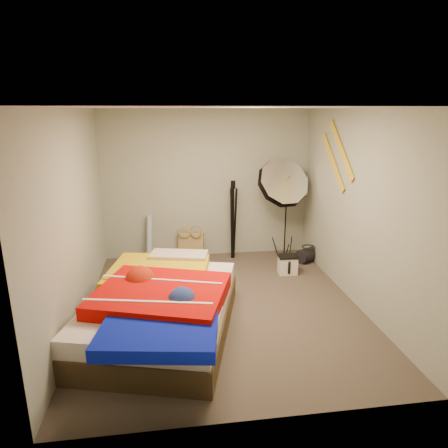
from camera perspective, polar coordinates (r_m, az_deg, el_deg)
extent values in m
plane|color=brown|center=(5.32, -0.17, -11.72)|extent=(4.00, 4.00, 0.00)
plane|color=silver|center=(4.71, -0.19, 16.30)|extent=(4.00, 4.00, 0.00)
plane|color=#9AA192|center=(6.81, -2.49, 5.62)|extent=(3.50, 0.00, 3.50)
plane|color=#9AA192|center=(3.00, 5.08, -8.15)|extent=(3.50, 0.00, 3.50)
plane|color=#9AA192|center=(4.95, -20.68, 0.62)|extent=(0.00, 4.00, 4.00)
plane|color=#9AA192|center=(5.39, 18.61, 2.00)|extent=(0.00, 4.00, 4.00)
cube|color=tan|center=(6.95, -4.69, -3.01)|extent=(0.46, 0.29, 0.44)
cylinder|color=#5F8DBE|center=(6.86, -10.65, -2.02)|extent=(0.15, 0.24, 0.77)
cube|color=white|center=(6.34, 9.07, -5.85)|extent=(0.29, 0.21, 0.28)
cylinder|color=black|center=(6.90, 11.93, -4.32)|extent=(0.45, 0.39, 0.24)
cube|color=gold|center=(5.80, 16.42, 10.17)|extent=(0.02, 0.91, 0.78)
cube|color=gold|center=(6.05, 15.31, 8.56)|extent=(0.02, 0.91, 0.78)
cube|color=#46351F|center=(4.78, -8.86, -13.47)|extent=(2.00, 2.46, 0.28)
cube|color=silver|center=(4.67, -8.98, -10.95)|extent=(1.95, 2.41, 0.19)
cube|color=gold|center=(5.07, -9.34, -6.97)|extent=(1.35, 1.24, 0.15)
cube|color=#C00A05|center=(4.45, -8.96, -10.08)|extent=(1.64, 1.50, 0.17)
cube|color=#0A19C1|center=(3.88, -9.21, -14.80)|extent=(1.19, 1.01, 0.13)
cube|color=#CE90A5|center=(5.40, -6.46, -4.90)|extent=(0.81, 0.50, 0.15)
cylinder|color=black|center=(6.93, 8.80, 0.95)|extent=(0.02, 0.02, 1.39)
cube|color=black|center=(6.79, 9.03, 6.28)|extent=(0.05, 0.05, 0.09)
cone|color=white|center=(6.64, 8.25, 5.71)|extent=(1.03, 0.70, 1.02)
cylinder|color=black|center=(6.77, 1.28, 0.04)|extent=(0.05, 0.05, 1.23)
cube|color=black|center=(6.62, 1.32, 5.67)|extent=(0.09, 0.09, 0.13)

